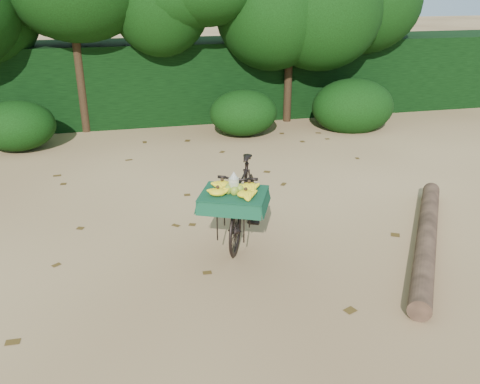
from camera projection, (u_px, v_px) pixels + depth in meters
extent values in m
plane|color=tan|center=(211.00, 231.00, 6.74)|extent=(80.00, 80.00, 0.00)
imported|color=black|center=(243.00, 200.00, 6.42)|extent=(1.12, 1.74, 1.02)
cube|color=black|center=(234.00, 194.00, 5.76)|extent=(0.52, 0.56, 0.03)
cube|color=#13482B|center=(234.00, 193.00, 5.75)|extent=(0.92, 0.85, 0.01)
ellipsoid|color=olive|center=(240.00, 189.00, 5.72)|extent=(0.10, 0.08, 0.11)
ellipsoid|color=olive|center=(237.00, 187.00, 5.78)|extent=(0.10, 0.08, 0.11)
ellipsoid|color=olive|center=(229.00, 187.00, 5.77)|extent=(0.10, 0.08, 0.11)
ellipsoid|color=olive|center=(228.00, 190.00, 5.71)|extent=(0.10, 0.08, 0.11)
ellipsoid|color=olive|center=(235.00, 191.00, 5.67)|extent=(0.10, 0.08, 0.11)
cylinder|color=#EAE5C6|center=(234.00, 185.00, 5.72)|extent=(0.12, 0.12, 0.15)
cylinder|color=brown|center=(427.00, 237.00, 6.33)|extent=(2.08, 2.87, 0.24)
cube|color=black|center=(162.00, 80.00, 12.06)|extent=(26.00, 1.80, 1.80)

